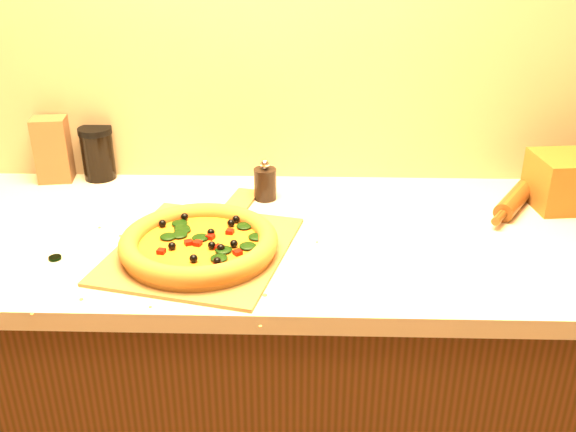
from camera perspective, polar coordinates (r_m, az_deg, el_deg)
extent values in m
plane|color=#9E8460|center=(1.63, -2.95, 18.38)|extent=(4.00, 0.00, 4.00)
cube|color=#492E0F|center=(1.71, -3.09, -15.42)|extent=(2.80, 0.65, 0.86)
cube|color=beige|center=(1.46, -3.50, -1.95)|extent=(2.84, 0.68, 0.04)
cube|color=brown|center=(1.37, -7.72, -2.98)|extent=(0.43, 0.46, 0.01)
cube|color=brown|center=(1.58, -4.30, 1.23)|extent=(0.09, 0.16, 0.01)
cylinder|color=#A66729|center=(1.35, -7.88, -2.95)|extent=(0.31, 0.31, 0.02)
cylinder|color=orange|center=(1.34, -7.91, -2.51)|extent=(0.26, 0.26, 0.01)
torus|color=#93501A|center=(1.34, -7.92, -2.25)|extent=(0.33, 0.33, 0.04)
ellipsoid|color=black|center=(1.36, -5.71, -1.68)|extent=(0.03, 0.03, 0.01)
sphere|color=black|center=(1.33, -9.73, -2.41)|extent=(0.02, 0.02, 0.02)
cube|color=#820B04|center=(1.29, -7.41, -3.22)|extent=(0.02, 0.02, 0.01)
cylinder|color=black|center=(1.41, -20.01, -3.52)|extent=(0.03, 0.03, 0.01)
cylinder|color=black|center=(1.59, -2.04, 2.86)|extent=(0.06, 0.06, 0.08)
sphere|color=silver|center=(1.57, -2.07, 4.63)|extent=(0.03, 0.03, 0.03)
cylinder|color=#54230E|center=(1.66, 19.72, 1.61)|extent=(0.16, 0.22, 0.05)
cylinder|color=#54230E|center=(1.78, 20.98, 3.12)|extent=(0.04, 0.06, 0.02)
cylinder|color=#54230E|center=(1.53, 18.25, -0.14)|extent=(0.04, 0.06, 0.02)
cube|color=brown|center=(1.80, -20.18, 5.56)|extent=(0.10, 0.08, 0.17)
cylinder|color=black|center=(1.78, -16.52, 5.13)|extent=(0.08, 0.08, 0.13)
cylinder|color=black|center=(1.76, -16.81, 7.27)|extent=(0.09, 0.09, 0.02)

